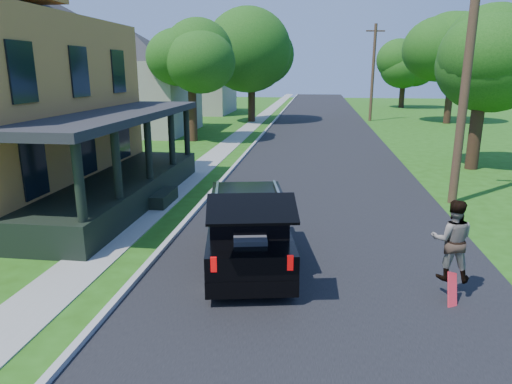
# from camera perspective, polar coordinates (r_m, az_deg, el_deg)

# --- Properties ---
(ground) EXTENTS (140.00, 140.00, 0.00)m
(ground) POSITION_cam_1_polar(r_m,az_deg,el_deg) (9.56, 8.38, -12.95)
(ground) COLOR #235110
(ground) RESTS_ON ground
(street) EXTENTS (8.00, 120.00, 0.02)m
(street) POSITION_cam_1_polar(r_m,az_deg,el_deg) (28.81, 8.04, 5.96)
(street) COLOR black
(street) RESTS_ON ground
(curb) EXTENTS (0.15, 120.00, 0.12)m
(curb) POSITION_cam_1_polar(r_m,az_deg,el_deg) (29.06, -0.01, 6.18)
(curb) COLOR #A1A19C
(curb) RESTS_ON ground
(sidewalk) EXTENTS (1.30, 120.00, 0.03)m
(sidewalk) POSITION_cam_1_polar(r_m,az_deg,el_deg) (29.30, -3.04, 6.24)
(sidewalk) COLOR gray
(sidewalk) RESTS_ON ground
(front_walk) EXTENTS (6.50, 1.20, 0.03)m
(front_walk) POSITION_cam_1_polar(r_m,az_deg,el_deg) (17.74, -24.17, -0.90)
(front_walk) COLOR gray
(front_walk) RESTS_ON ground
(neighbor_house_mid) EXTENTS (12.78, 12.78, 8.30)m
(neighbor_house_mid) POSITION_cam_1_polar(r_m,az_deg,el_deg) (35.06, -15.07, 14.08)
(neighbor_house_mid) COLOR gray
(neighbor_house_mid) RESTS_ON ground
(neighbor_house_far) EXTENTS (12.78, 12.78, 8.30)m
(neighbor_house_far) POSITION_cam_1_polar(r_m,az_deg,el_deg) (50.24, -7.95, 14.57)
(neighbor_house_far) COLOR gray
(neighbor_house_far) RESTS_ON ground
(black_suv) EXTENTS (2.57, 4.93, 2.19)m
(black_suv) POSITION_cam_1_polar(r_m,az_deg,el_deg) (10.70, -1.01, -4.77)
(black_suv) COLOR black
(black_suv) RESTS_ON ground
(skateboarder) EXTENTS (0.88, 0.73, 1.66)m
(skateboarder) POSITION_cam_1_polar(r_m,az_deg,el_deg) (9.91, 23.30, -5.53)
(skateboarder) COLOR black
(skateboarder) RESTS_ON ground
(skateboard) EXTENTS (0.24, 0.52, 0.72)m
(skateboard) POSITION_cam_1_polar(r_m,az_deg,el_deg) (9.93, 23.31, -11.53)
(skateboard) COLOR red
(skateboard) RESTS_ON ground
(tree_left_mid) EXTENTS (6.25, 5.97, 7.80)m
(tree_left_mid) POSITION_cam_1_polar(r_m,az_deg,el_deg) (29.80, -8.22, 16.28)
(tree_left_mid) COLOR black
(tree_left_mid) RESTS_ON ground
(tree_left_far) EXTENTS (8.84, 8.64, 10.28)m
(tree_left_far) POSITION_cam_1_polar(r_m,az_deg,el_deg) (41.02, -0.65, 17.70)
(tree_left_far) COLOR black
(tree_left_far) RESTS_ON ground
(tree_right_near) EXTENTS (6.14, 6.42, 7.52)m
(tree_right_near) POSITION_cam_1_polar(r_m,az_deg,el_deg) (23.18, 26.56, 14.60)
(tree_right_near) COLOR black
(tree_right_near) RESTS_ON ground
(tree_right_mid) EXTENTS (6.53, 6.29, 9.78)m
(tree_right_mid) POSITION_cam_1_polar(r_m,az_deg,el_deg) (42.87, 23.54, 16.64)
(tree_right_mid) COLOR black
(tree_right_mid) RESTS_ON ground
(tree_right_far) EXTENTS (6.00, 5.67, 8.29)m
(tree_right_far) POSITION_cam_1_polar(r_m,az_deg,el_deg) (59.52, 18.03, 15.21)
(tree_right_far) COLOR black
(tree_right_far) RESTS_ON ground
(utility_pole_near) EXTENTS (1.80, 0.32, 9.32)m
(utility_pole_near) POSITION_cam_1_polar(r_m,az_deg,el_deg) (16.66, 25.03, 14.90)
(utility_pole_near) COLOR #3E2F1C
(utility_pole_near) RESTS_ON ground
(utility_pole_far) EXTENTS (1.64, 0.40, 8.34)m
(utility_pole_far) POSITION_cam_1_polar(r_m,az_deg,el_deg) (42.91, 14.41, 14.36)
(utility_pole_far) COLOR #3E2F1C
(utility_pole_far) RESTS_ON ground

